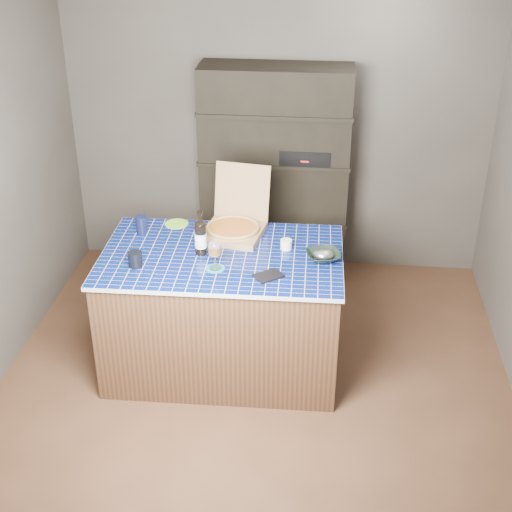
# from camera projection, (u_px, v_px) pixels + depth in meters

# --- Properties ---
(room) EXTENTS (3.50, 3.50, 3.50)m
(room) POSITION_uv_depth(u_px,v_px,m) (255.00, 215.00, 4.36)
(room) COLOR brown
(room) RESTS_ON ground
(shelving_unit) EXTENTS (1.20, 0.41, 1.80)m
(shelving_unit) POSITION_uv_depth(u_px,v_px,m) (275.00, 175.00, 5.86)
(shelving_unit) COLOR black
(shelving_unit) RESTS_ON floor
(kitchen_island) EXTENTS (1.61, 1.04, 0.87)m
(kitchen_island) POSITION_uv_depth(u_px,v_px,m) (223.00, 310.00, 4.91)
(kitchen_island) COLOR #4F301F
(kitchen_island) RESTS_ON floor
(pizza_box) EXTENTS (0.47, 0.54, 0.43)m
(pizza_box) POSITION_uv_depth(u_px,v_px,m) (234.00, 226.00, 4.94)
(pizza_box) COLOR #9C6B50
(pizza_box) RESTS_ON kitchen_island
(mead_bottle) EXTENTS (0.08, 0.08, 0.31)m
(mead_bottle) POSITION_uv_depth(u_px,v_px,m) (201.00, 237.00, 4.66)
(mead_bottle) COLOR black
(mead_bottle) RESTS_ON kitchen_island
(teal_trivet) EXTENTS (0.12, 0.12, 0.01)m
(teal_trivet) POSITION_uv_depth(u_px,v_px,m) (215.00, 268.00, 4.53)
(teal_trivet) COLOR #18817A
(teal_trivet) RESTS_ON kitchen_island
(wine_glass) EXTENTS (0.09, 0.09, 0.20)m
(wine_glass) POSITION_uv_depth(u_px,v_px,m) (215.00, 249.00, 4.46)
(wine_glass) COLOR white
(wine_glass) RESTS_ON teal_trivet
(tumbler) EXTENTS (0.09, 0.09, 0.10)m
(tumbler) POSITION_uv_depth(u_px,v_px,m) (135.00, 259.00, 4.54)
(tumbler) COLOR black
(tumbler) RESTS_ON kitchen_island
(dvd_case) EXTENTS (0.21, 0.20, 0.01)m
(dvd_case) POSITION_uv_depth(u_px,v_px,m) (268.00, 276.00, 4.44)
(dvd_case) COLOR black
(dvd_case) RESTS_ON kitchen_island
(bowl) EXTENTS (0.27, 0.27, 0.05)m
(bowl) POSITION_uv_depth(u_px,v_px,m) (323.00, 256.00, 4.62)
(bowl) COLOR black
(bowl) RESTS_ON kitchen_island
(foil_contents) EXTENTS (0.14, 0.11, 0.06)m
(foil_contents) POSITION_uv_depth(u_px,v_px,m) (324.00, 254.00, 4.62)
(foil_contents) COLOR #ABAEB7
(foil_contents) RESTS_ON bowl
(white_jar) EXTENTS (0.08, 0.08, 0.07)m
(white_jar) POSITION_uv_depth(u_px,v_px,m) (286.00, 244.00, 4.76)
(white_jar) COLOR white
(white_jar) RESTS_ON kitchen_island
(navy_cup) EXTENTS (0.08, 0.08, 0.12)m
(navy_cup) POSITION_uv_depth(u_px,v_px,m) (142.00, 224.00, 4.96)
(navy_cup) COLOR black
(navy_cup) RESTS_ON kitchen_island
(green_trivet) EXTENTS (0.17, 0.17, 0.01)m
(green_trivet) POSITION_uv_depth(u_px,v_px,m) (177.00, 224.00, 5.11)
(green_trivet) COLOR #7DCD2B
(green_trivet) RESTS_ON kitchen_island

